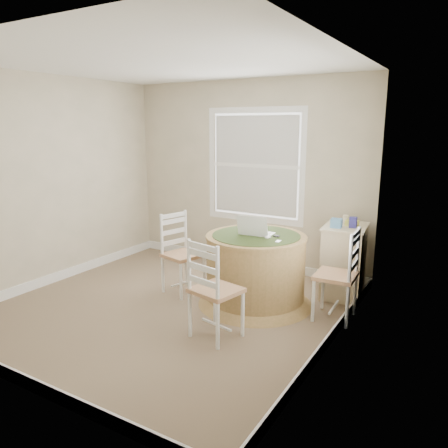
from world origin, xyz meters
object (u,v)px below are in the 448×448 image
Objects in this scene: chair_near at (216,290)px; laptop at (256,232)px; round_table at (256,267)px; chair_left at (183,255)px; corner_chest at (344,261)px; chair_right at (336,275)px.

chair_near is 2.56× the size of laptop.
laptop is (-0.01, 0.02, 0.40)m from round_table.
corner_chest is at bearing -47.39° from chair_left.
chair_near is (0.94, -0.78, 0.00)m from chair_left.
round_table is 0.89m from chair_right.
laptop is at bearing -143.28° from corner_chest.
round_table is 1.09m from corner_chest.
laptop is at bearing -74.52° from chair_near.
corner_chest is at bearing -174.07° from chair_right.
round_table is 1.37× the size of chair_right.
corner_chest is at bearing 38.86° from round_table.
chair_near is 1.11× the size of corner_chest.
laptop is 0.43× the size of corner_chest.
round_table is 0.91m from chair_left.
chair_left is at bearing -27.43° from chair_near.
chair_left is 0.97m from laptop.
round_table is 1.37× the size of chair_near.
chair_right is 0.97m from laptop.
laptop reaches higher than chair_right.
chair_left is 1.23m from chair_near.
laptop reaches higher than chair_left.
round_table is at bearing -142.14° from corner_chest.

